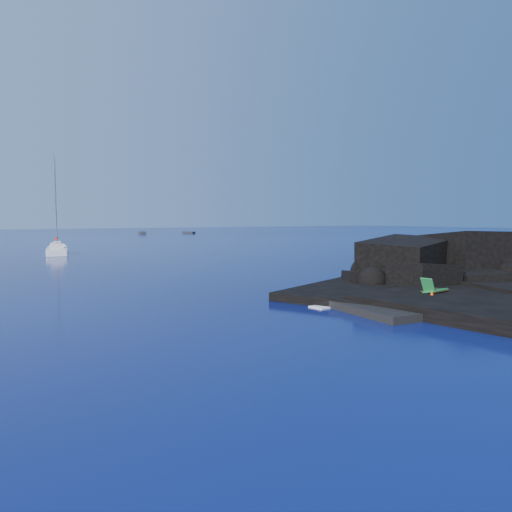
% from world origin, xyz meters
% --- Properties ---
extents(ground, '(400.00, 400.00, 0.00)m').
position_xyz_m(ground, '(0.00, 0.00, 0.00)').
color(ground, '#030332').
rests_on(ground, ground).
extents(headland, '(24.00, 24.00, 3.60)m').
position_xyz_m(headland, '(13.00, 3.00, 0.00)').
color(headland, black).
rests_on(headland, ground).
extents(beach, '(9.08, 6.86, 0.70)m').
position_xyz_m(beach, '(4.50, 0.50, 0.00)').
color(beach, black).
rests_on(beach, ground).
extents(surf_foam, '(10.00, 8.00, 0.06)m').
position_xyz_m(surf_foam, '(5.00, 5.00, 0.00)').
color(surf_foam, white).
rests_on(surf_foam, ground).
extents(sailboat, '(4.45, 11.31, 11.60)m').
position_xyz_m(sailboat, '(-3.38, 47.62, 0.00)').
color(sailboat, white).
rests_on(sailboat, ground).
extents(deck_chair, '(1.79, 1.00, 1.16)m').
position_xyz_m(deck_chair, '(5.60, 0.32, 0.93)').
color(deck_chair, '#1A7835').
rests_on(deck_chair, beach).
extents(towel, '(2.15, 1.36, 0.05)m').
position_xyz_m(towel, '(6.51, 2.12, 0.38)').
color(towel, silver).
rests_on(towel, beach).
extents(sunbather, '(1.90, 0.84, 0.25)m').
position_xyz_m(sunbather, '(6.51, 2.12, 0.53)').
color(sunbather, tan).
rests_on(sunbather, towel).
extents(marker_cone, '(0.45, 0.45, 0.52)m').
position_xyz_m(marker_cone, '(4.65, -0.22, 0.61)').
color(marker_cone, '#DE500B').
rests_on(marker_cone, beach).
extents(distant_boat_a, '(2.55, 5.19, 0.66)m').
position_xyz_m(distant_boat_a, '(32.30, 117.55, 0.00)').
color(distant_boat_a, '#2B2B30').
rests_on(distant_boat_a, ground).
extents(distant_boat_b, '(2.57, 4.11, 0.52)m').
position_xyz_m(distant_boat_b, '(45.18, 114.89, 0.00)').
color(distant_boat_b, black).
rests_on(distant_boat_b, ground).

